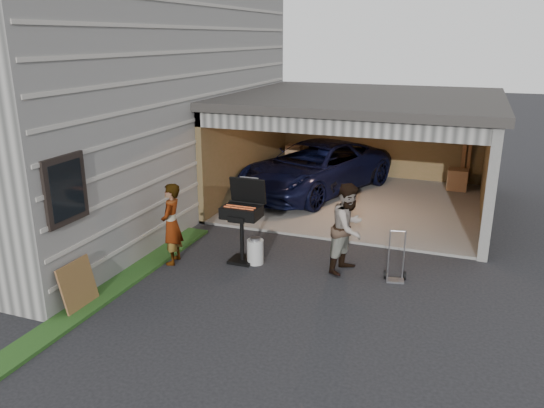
{
  "coord_description": "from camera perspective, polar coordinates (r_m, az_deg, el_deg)",
  "views": [
    {
      "loc": [
        3.41,
        -7.16,
        4.31
      ],
      "look_at": [
        -0.11,
        2.17,
        1.15
      ],
      "focal_mm": 35.0,
      "sensor_mm": 36.0,
      "label": 1
    }
  ],
  "objects": [
    {
      "name": "groundcover_strip",
      "position": [
        9.4,
        -19.77,
        -10.64
      ],
      "size": [
        0.5,
        8.0,
        0.06
      ],
      "primitive_type": "cube",
      "color": "#193814",
      "rests_on": "ground"
    },
    {
      "name": "hand_truck",
      "position": [
        10.1,
        13.13,
        -7.0
      ],
      "size": [
        0.42,
        0.36,
        0.97
      ],
      "rotation": [
        0.0,
        0.0,
        0.21
      ],
      "color": "gray",
      "rests_on": "ground"
    },
    {
      "name": "plywood_panel",
      "position": [
        9.34,
        -20.12,
        -8.26
      ],
      "size": [
        0.21,
        0.74,
        0.82
      ],
      "primitive_type": "cube",
      "rotation": [
        0.0,
        -0.21,
        0.0
      ],
      "color": "brown",
      "rests_on": "ground"
    },
    {
      "name": "man",
      "position": [
        10.08,
        8.22,
        -2.58
      ],
      "size": [
        0.87,
        1.0,
        1.74
      ],
      "primitive_type": "imported",
      "rotation": [
        0.0,
        0.0,
        1.27
      ],
      "color": "#441F1A",
      "rests_on": "ground"
    },
    {
      "name": "ground",
      "position": [
        9.02,
        -4.3,
        -10.99
      ],
      "size": [
        80.0,
        80.0,
        0.0
      ],
      "primitive_type": "plane",
      "color": "black",
      "rests_on": "ground"
    },
    {
      "name": "house",
      "position": [
        14.68,
        -19.69,
        10.48
      ],
      "size": [
        7.0,
        11.0,
        5.5
      ],
      "primitive_type": "cube",
      "color": "#474744",
      "rests_on": "ground"
    },
    {
      "name": "bbq_grill",
      "position": [
        10.39,
        -3.2,
        -1.15
      ],
      "size": [
        0.74,
        0.65,
        1.65
      ],
      "color": "black",
      "rests_on": "ground"
    },
    {
      "name": "minivan",
      "position": [
        15.06,
        4.62,
        3.69
      ],
      "size": [
        3.98,
        5.62,
        1.42
      ],
      "primitive_type": "imported",
      "rotation": [
        0.0,
        0.0,
        -0.35
      ],
      "color": "black",
      "rests_on": "ground"
    },
    {
      "name": "propane_tank",
      "position": [
        10.52,
        -1.81,
        -5.14
      ],
      "size": [
        0.37,
        0.37,
        0.49
      ],
      "primitive_type": "cylinder",
      "rotation": [
        0.0,
        0.0,
        -0.13
      ],
      "color": "#BBBCB7",
      "rests_on": "ground"
    },
    {
      "name": "woman",
      "position": [
        10.53,
        -10.75,
        -2.12
      ],
      "size": [
        0.5,
        0.66,
        1.63
      ],
      "primitive_type": "imported",
      "rotation": [
        0.0,
        0.0,
        -1.37
      ],
      "color": "#9FAFC8",
      "rests_on": "ground"
    },
    {
      "name": "garage",
      "position": [
        14.41,
        9.87,
        7.56
      ],
      "size": [
        6.8,
        6.3,
        2.9
      ],
      "color": "#605E59",
      "rests_on": "ground"
    }
  ]
}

